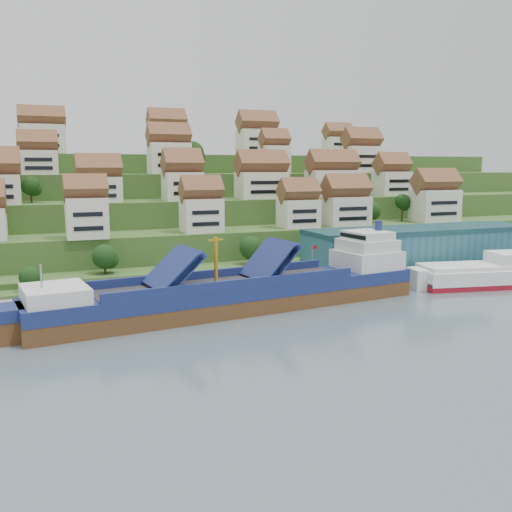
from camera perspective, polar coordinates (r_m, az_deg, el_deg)
name	(u,v)px	position (r m, az deg, el deg)	size (l,w,h in m)	color
ground	(252,309)	(110.29, -0.45, -5.36)	(300.00, 300.00, 0.00)	slate
quay	(310,282)	(131.33, 5.39, -2.57)	(180.00, 14.00, 2.20)	gray
hillside	(148,213)	(207.60, -10.72, 4.22)	(260.00, 128.00, 31.00)	#2D4C1E
hillside_village	(182,176)	(165.55, -7.41, 7.93)	(159.60, 62.94, 28.93)	silver
hillside_trees	(145,208)	(147.04, -11.04, 4.69)	(140.80, 62.16, 31.84)	#193D14
warehouse	(421,247)	(148.90, 16.14, 0.86)	(60.00, 15.00, 10.00)	#275E6A
flagpole	(313,261)	(125.06, 5.68, -0.47)	(1.28, 0.16, 8.00)	gray
cargo_ship	(245,293)	(109.76, -1.07, -3.68)	(78.15, 21.54, 17.13)	#57361A
second_ship	(482,275)	(140.72, 21.65, -1.81)	(30.23, 15.60, 8.35)	maroon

